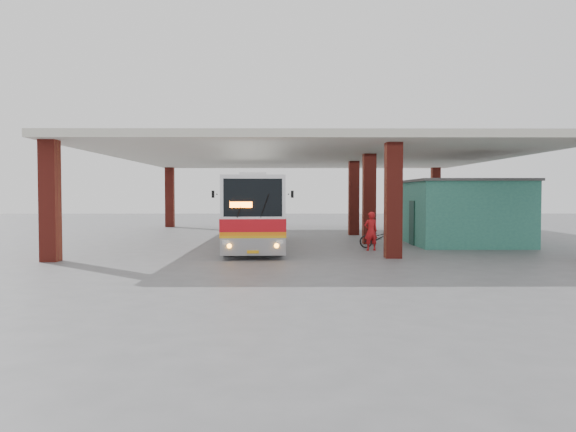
# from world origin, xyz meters

# --- Properties ---
(ground) EXTENTS (90.00, 90.00, 0.00)m
(ground) POSITION_xyz_m (0.00, 0.00, 0.00)
(ground) COLOR #515154
(ground) RESTS_ON ground
(brick_columns) EXTENTS (20.10, 21.60, 4.35)m
(brick_columns) POSITION_xyz_m (1.43, 5.00, 2.17)
(brick_columns) COLOR maroon
(brick_columns) RESTS_ON ground
(canopy_roof) EXTENTS (21.00, 23.00, 0.30)m
(canopy_roof) POSITION_xyz_m (0.50, 6.50, 4.50)
(canopy_roof) COLOR beige
(canopy_roof) RESTS_ON brick_columns
(shop_building) EXTENTS (5.20, 8.20, 3.11)m
(shop_building) POSITION_xyz_m (7.49, 4.00, 1.56)
(shop_building) COLOR #2E7366
(shop_building) RESTS_ON ground
(coach_bus) EXTENTS (3.02, 11.56, 3.33)m
(coach_bus) POSITION_xyz_m (-2.55, 1.72, 1.66)
(coach_bus) COLOR white
(coach_bus) RESTS_ON ground
(motorcycle) EXTENTS (1.80, 0.80, 0.91)m
(motorcycle) POSITION_xyz_m (3.11, 0.91, 0.46)
(motorcycle) COLOR black
(motorcycle) RESTS_ON ground
(pedestrian) EXTENTS (0.69, 0.54, 1.66)m
(pedestrian) POSITION_xyz_m (2.59, -0.22, 0.83)
(pedestrian) COLOR red
(pedestrian) RESTS_ON ground
(red_chair) EXTENTS (0.52, 0.52, 0.78)m
(red_chair) POSITION_xyz_m (5.09, 5.12, 0.36)
(red_chair) COLOR red
(red_chair) RESTS_ON ground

